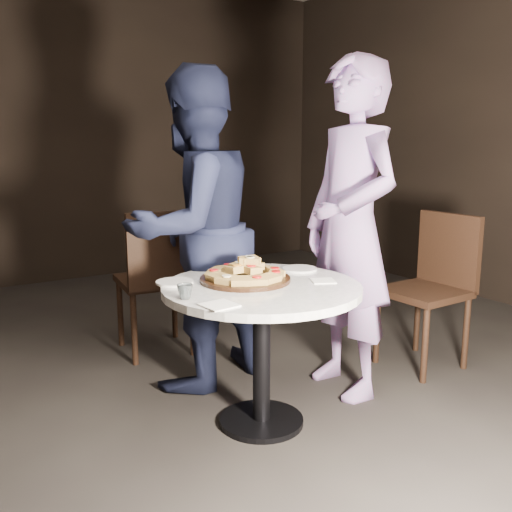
# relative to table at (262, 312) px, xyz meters

# --- Properties ---
(floor) EXTENTS (7.00, 7.00, 0.00)m
(floor) POSITION_rel_table_xyz_m (-0.06, 0.09, -0.58)
(floor) COLOR black
(floor) RESTS_ON ground
(table) EXTENTS (1.02, 1.02, 0.71)m
(table) POSITION_rel_table_xyz_m (0.00, 0.00, 0.00)
(table) COLOR black
(table) RESTS_ON ground
(serving_board) EXTENTS (0.47, 0.47, 0.02)m
(serving_board) POSITION_rel_table_xyz_m (-0.03, 0.10, 0.14)
(serving_board) COLOR black
(serving_board) RESTS_ON table
(focaccia_pile) EXTENTS (0.39, 0.39, 0.10)m
(focaccia_pile) POSITION_rel_table_xyz_m (-0.03, 0.10, 0.18)
(focaccia_pile) COLOR #A37E3F
(focaccia_pile) RESTS_ON serving_board
(plate_left) EXTENTS (0.18, 0.18, 0.01)m
(plate_left) POSITION_rel_table_xyz_m (-0.33, 0.25, 0.14)
(plate_left) COLOR white
(plate_left) RESTS_ON table
(plate_right) EXTENTS (0.23, 0.23, 0.01)m
(plate_right) POSITION_rel_table_xyz_m (0.34, 0.16, 0.14)
(plate_right) COLOR white
(plate_right) RESTS_ON table
(water_glass) EXTENTS (0.08, 0.08, 0.06)m
(water_glass) POSITION_rel_table_xyz_m (-0.41, -0.03, 0.16)
(water_glass) COLOR silver
(water_glass) RESTS_ON table
(napkin_near) EXTENTS (0.14, 0.14, 0.01)m
(napkin_near) POSITION_rel_table_xyz_m (-0.34, -0.20, 0.14)
(napkin_near) COLOR white
(napkin_near) RESTS_ON table
(napkin_far) EXTENTS (0.15, 0.15, 0.01)m
(napkin_far) POSITION_rel_table_xyz_m (0.29, -0.10, 0.13)
(napkin_far) COLOR white
(napkin_far) RESTS_ON table
(chair_far) EXTENTS (0.50, 0.52, 0.96)m
(chair_far) POSITION_rel_table_xyz_m (-0.05, 1.13, -0.02)
(chair_far) COLOR black
(chair_far) RESTS_ON ground
(chair_right) EXTENTS (0.47, 0.45, 0.94)m
(chair_right) POSITION_rel_table_xyz_m (1.34, 0.10, -0.04)
(chair_right) COLOR black
(chair_right) RESTS_ON ground
(diner_navy) EXTENTS (1.01, 0.88, 1.78)m
(diner_navy) POSITION_rel_table_xyz_m (-0.03, 0.64, 0.31)
(diner_navy) COLOR black
(diner_navy) RESTS_ON ground
(diner_teal) EXTENTS (0.49, 0.70, 1.82)m
(diner_teal) POSITION_rel_table_xyz_m (0.63, 0.09, 0.33)
(diner_teal) COLOR #8369A2
(diner_teal) RESTS_ON ground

